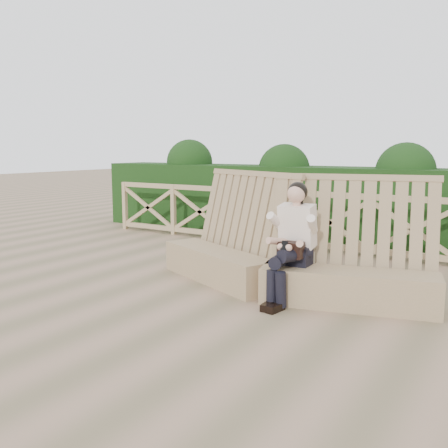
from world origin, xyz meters
The scene contains 5 objects.
ground centered at (0.00, 0.00, 0.00)m, with size 60.00×60.00×0.00m, color brown.
bench centered at (0.34, 0.79, 0.40)m, with size 4.07×1.51×1.58m.
woman centered at (0.64, 0.49, 0.78)m, with size 0.44×0.92×1.48m.
guardrail centered at (0.00, 3.50, 0.55)m, with size 10.10×0.09×1.10m.
hedge centered at (0.00, 4.70, 0.75)m, with size 12.00×1.20×1.50m, color black.
Camera 1 is at (3.14, -5.03, 1.88)m, focal length 40.00 mm.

